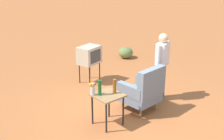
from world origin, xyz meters
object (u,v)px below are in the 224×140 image
at_px(tv_on_stand, 89,55).
at_px(bottle_tall_amber, 115,86).
at_px(flower_vase, 93,88).
at_px(side_table, 108,99).
at_px(person_standing, 162,63).
at_px(armchair, 143,90).
at_px(bottle_wine_green, 100,88).

distance_m(tv_on_stand, bottle_tall_amber, 2.35).
bearing_deg(flower_vase, bottle_tall_amber, 149.33).
relative_size(side_table, person_standing, 0.41).
bearing_deg(armchair, flower_vase, -10.55).
xyz_separation_m(person_standing, flower_vase, (2.00, -0.08, -0.11)).
bearing_deg(tv_on_stand, person_standing, 108.18).
bearing_deg(bottle_tall_amber, side_table, -17.74).
relative_size(bottle_wine_green, bottle_tall_amber, 1.07).
xyz_separation_m(armchair, tv_on_stand, (-0.11, -2.14, 0.28)).
xyz_separation_m(tv_on_stand, person_standing, (-0.66, 2.00, 0.16)).
relative_size(armchair, bottle_tall_amber, 3.53).
relative_size(side_table, bottle_wine_green, 2.12).
height_order(bottle_wine_green, bottle_tall_amber, bottle_wine_green).
bearing_deg(armchair, bottle_tall_amber, -0.09).
height_order(person_standing, bottle_tall_amber, person_standing).
height_order(bottle_wine_green, flower_vase, bottle_wine_green).
height_order(tv_on_stand, bottle_wine_green, tv_on_stand).
xyz_separation_m(tv_on_stand, flower_vase, (1.34, 1.92, 0.04)).
xyz_separation_m(armchair, bottle_wine_green, (1.12, -0.13, 0.34)).
relative_size(armchair, side_table, 1.57).
bearing_deg(bottle_wine_green, side_table, 148.52).
relative_size(tv_on_stand, bottle_tall_amber, 3.43).
distance_m(tv_on_stand, bottle_wine_green, 2.36).
bearing_deg(bottle_wine_green, armchair, 173.38).
bearing_deg(tv_on_stand, bottle_wine_green, 58.44).
distance_m(bottle_wine_green, flower_vase, 0.14).
bearing_deg(flower_vase, side_table, 142.73).
relative_size(tv_on_stand, flower_vase, 3.89).
distance_m(person_standing, flower_vase, 2.00).
relative_size(person_standing, flower_vase, 6.19).
bearing_deg(side_table, bottle_wine_green, -31.48).
bearing_deg(side_table, tv_on_stand, -117.74).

